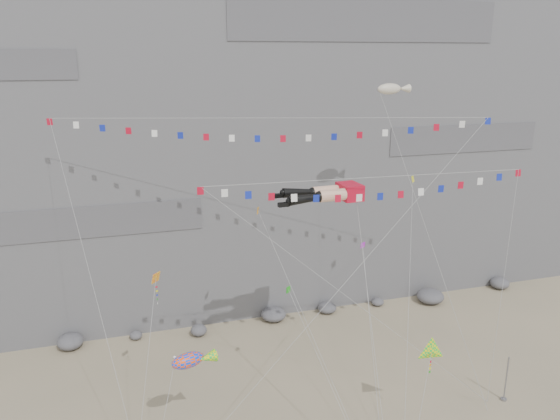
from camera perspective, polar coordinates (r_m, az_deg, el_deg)
The scene contains 15 objects.
ground at distance 44.73m, azimuth 5.81°, elevation -20.98°, with size 120.00×120.00×0.00m, color gray.
cliff at distance 66.41m, azimuth -4.45°, elevation 14.33°, with size 80.00×28.00×50.00m, color slate.
talus_boulders at distance 58.09m, azimuth -0.67°, elevation -10.88°, with size 60.00×3.00×1.20m, color #5C5C61, non-canonical shape.
anchor_pole_right at distance 48.90m, azimuth 22.56°, elevation -15.98°, with size 0.12×0.12×3.88m, color gray.
legs_kite at distance 41.08m, azimuth 4.97°, elevation 1.70°, with size 6.89×12.91×20.50m.
flag_banner_upper at distance 44.49m, azimuth -1.05°, elevation 9.56°, with size 34.06×19.23×28.63m.
flag_banner_lower at distance 40.15m, azimuth 9.48°, elevation 3.33°, with size 24.60×4.52×20.97m.
harlequin_kite at distance 39.99m, azimuth -12.85°, elevation -7.00°, with size 3.52×8.03×13.77m.
fish_windsock at distance 38.26m, azimuth -9.61°, elevation -15.26°, with size 5.09×4.32×8.42m.
delta_kite at distance 41.16m, azimuth 15.55°, elevation -14.11°, with size 6.04×6.02×9.92m.
blimp_windsock at distance 48.18m, azimuth 11.38°, elevation 12.20°, with size 5.53×13.03×27.11m.
small_kite_a at distance 42.98m, azimuth -2.13°, elevation -0.48°, with size 4.77×14.67×20.87m.
small_kite_b at distance 46.04m, azimuth 8.68°, elevation -3.99°, with size 3.84×11.81×16.33m.
small_kite_c at distance 41.82m, azimuth 1.02°, elevation -8.62°, with size 3.16×11.68×14.81m.
small_kite_d at distance 47.82m, azimuth 13.70°, elevation 2.69°, with size 8.88×15.78×23.82m.
Camera 1 is at (-14.29, -32.83, 26.80)m, focal length 35.00 mm.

